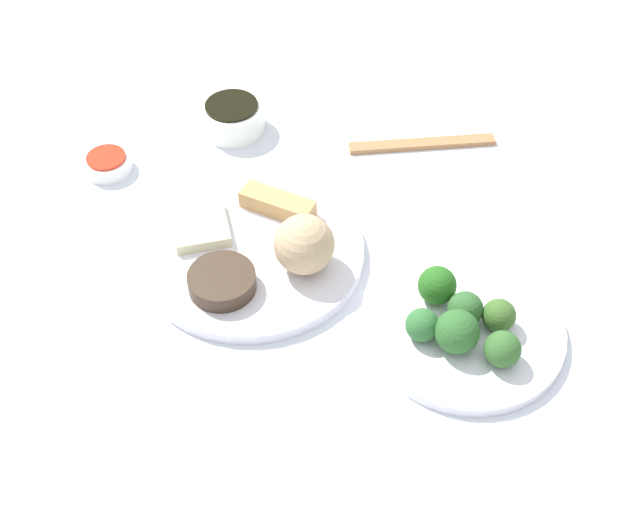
{
  "coord_description": "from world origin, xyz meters",
  "views": [
    {
      "loc": [
        0.14,
        -0.73,
        0.81
      ],
      "look_at": [
        0.04,
        -0.03,
        0.06
      ],
      "focal_mm": 47.2,
      "sensor_mm": 36.0,
      "label": 1
    }
  ],
  "objects_px": {
    "soy_sauce_bowl": "(233,118)",
    "broccoli_plate": "(465,329)",
    "chopsticks_pair": "(422,144)",
    "main_plate": "(252,252)",
    "sauce_ramekin_sweet_and_sour": "(108,164)"
  },
  "relations": [
    {
      "from": "main_plate",
      "to": "soy_sauce_bowl",
      "type": "relative_size",
      "value": 3.03
    },
    {
      "from": "broccoli_plate",
      "to": "chopsticks_pair",
      "type": "distance_m",
      "value": 0.35
    },
    {
      "from": "soy_sauce_bowl",
      "to": "broccoli_plate",
      "type": "bearing_deg",
      "value": -44.52
    },
    {
      "from": "main_plate",
      "to": "soy_sauce_bowl",
      "type": "xyz_separation_m",
      "value": [
        -0.08,
        0.25,
        0.01
      ]
    },
    {
      "from": "broccoli_plate",
      "to": "chopsticks_pair",
      "type": "bearing_deg",
      "value": 101.16
    },
    {
      "from": "broccoli_plate",
      "to": "sauce_ramekin_sweet_and_sour",
      "type": "bearing_deg",
      "value": 155.74
    },
    {
      "from": "main_plate",
      "to": "sauce_ramekin_sweet_and_sour",
      "type": "bearing_deg",
      "value": 149.41
    },
    {
      "from": "soy_sauce_bowl",
      "to": "sauce_ramekin_sweet_and_sour",
      "type": "bearing_deg",
      "value": -143.76
    },
    {
      "from": "sauce_ramekin_sweet_and_sour",
      "to": "chopsticks_pair",
      "type": "height_order",
      "value": "sauce_ramekin_sweet_and_sour"
    },
    {
      "from": "main_plate",
      "to": "chopsticks_pair",
      "type": "xyz_separation_m",
      "value": [
        0.21,
        0.25,
        -0.0
      ]
    },
    {
      "from": "broccoli_plate",
      "to": "sauce_ramekin_sweet_and_sour",
      "type": "height_order",
      "value": "sauce_ramekin_sweet_and_sour"
    },
    {
      "from": "broccoli_plate",
      "to": "soy_sauce_bowl",
      "type": "xyz_separation_m",
      "value": [
        -0.35,
        0.34,
        0.01
      ]
    },
    {
      "from": "chopsticks_pair",
      "to": "main_plate",
      "type": "bearing_deg",
      "value": -129.34
    },
    {
      "from": "broccoli_plate",
      "to": "soy_sauce_bowl",
      "type": "bearing_deg",
      "value": 135.48
    },
    {
      "from": "soy_sauce_bowl",
      "to": "chopsticks_pair",
      "type": "xyz_separation_m",
      "value": [
        0.28,
        -0.0,
        -0.02
      ]
    }
  ]
}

